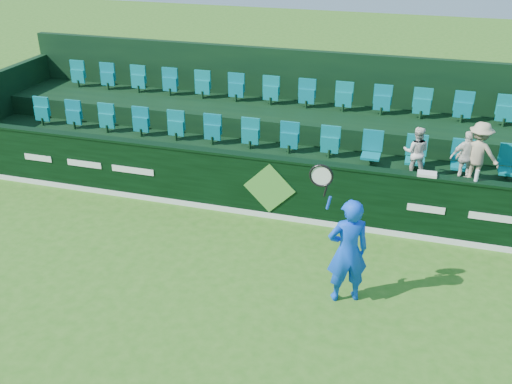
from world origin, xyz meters
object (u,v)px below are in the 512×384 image
(spectator_left, at_px, (416,152))
(drinks_bottle, at_px, (477,176))
(towel, at_px, (427,174))
(tennis_player, at_px, (347,250))
(spectator_right, at_px, (478,153))
(spectator_middle, at_px, (466,157))

(spectator_left, relative_size, drinks_bottle, 4.96)
(spectator_left, xyz_separation_m, towel, (0.24, -1.12, 0.03))
(tennis_player, distance_m, drinks_bottle, 3.14)
(tennis_player, relative_size, spectator_right, 1.89)
(tennis_player, xyz_separation_m, towel, (1.12, 2.37, 0.43))
(spectator_middle, xyz_separation_m, spectator_right, (0.21, 0.00, 0.10))
(tennis_player, bearing_deg, drinks_bottle, 50.09)
(drinks_bottle, bearing_deg, spectator_middle, 96.65)
(tennis_player, distance_m, spectator_middle, 3.97)
(towel, bearing_deg, drinks_bottle, 0.00)
(towel, bearing_deg, spectator_left, 102.29)
(spectator_middle, bearing_deg, drinks_bottle, 79.64)
(spectator_right, distance_m, drinks_bottle, 1.12)
(drinks_bottle, bearing_deg, spectator_left, 134.79)
(drinks_bottle, bearing_deg, spectator_right, 85.91)
(towel, relative_size, drinks_bottle, 1.61)
(tennis_player, xyz_separation_m, spectator_right, (2.06, 3.49, 0.51))
(spectator_middle, distance_m, drinks_bottle, 1.13)
(tennis_player, height_order, drinks_bottle, tennis_player)
(towel, bearing_deg, tennis_player, -115.20)
(spectator_right, xyz_separation_m, drinks_bottle, (-0.08, -1.12, 0.01))
(spectator_middle, bearing_deg, spectator_right, 162.99)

